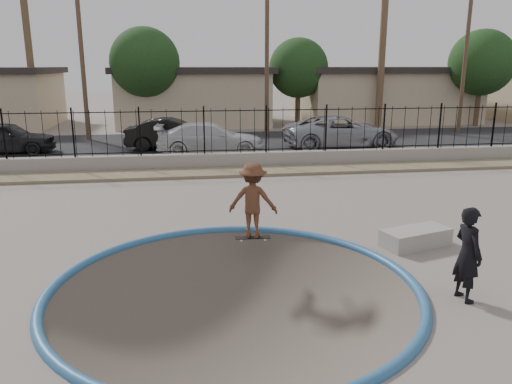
{
  "coord_description": "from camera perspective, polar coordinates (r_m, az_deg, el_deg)",
  "views": [
    {
      "loc": [
        -0.87,
        -9.56,
        4.07
      ],
      "look_at": [
        0.85,
        2.0,
        1.08
      ],
      "focal_mm": 35.0,
      "sensor_mm": 36.0,
      "label": 1
    }
  ],
  "objects": [
    {
      "name": "concrete_ledge",
      "position": [
        12.13,
        17.78,
        -4.97
      ],
      "size": [
        1.73,
        1.13,
        0.4
      ],
      "primitive_type": "cube",
      "rotation": [
        0.0,
        0.0,
        0.29
      ],
      "color": "gray",
      "rests_on": "ground"
    },
    {
      "name": "house_east",
      "position": [
        39.06,
        14.18,
        10.85
      ],
      "size": [
        12.6,
        8.6,
        3.9
      ],
      "color": "tan",
      "rests_on": "ground"
    },
    {
      "name": "utility_pole_right",
      "position": [
        33.18,
        22.85,
        14.37
      ],
      "size": [
        1.7,
        0.24,
        9.0
      ],
      "color": "#473323",
      "rests_on": "ground"
    },
    {
      "name": "car_d",
      "position": [
        25.35,
        9.75,
        6.8
      ],
      "size": [
        5.82,
        2.91,
        1.58
      ],
      "primitive_type": "imported",
      "rotation": [
        0.0,
        0.0,
        1.62
      ],
      "color": "#97999F",
      "rests_on": "street"
    },
    {
      "name": "utility_pole_mid",
      "position": [
        28.99,
        1.26,
        16.1
      ],
      "size": [
        1.7,
        0.24,
        9.5
      ],
      "color": "#473323",
      "rests_on": "ground"
    },
    {
      "name": "street_tree_right",
      "position": [
        37.29,
        24.42,
        13.3
      ],
      "size": [
        4.32,
        4.32,
        6.36
      ],
      "color": "#473323",
      "rests_on": "ground"
    },
    {
      "name": "car_c",
      "position": [
        23.23,
        -5.2,
        6.1
      ],
      "size": [
        5.12,
        2.43,
        1.44
      ],
      "primitive_type": "imported",
      "rotation": [
        0.0,
        0.0,
        1.49
      ],
      "color": "silver",
      "rests_on": "street"
    },
    {
      "name": "car_b",
      "position": [
        24.78,
        -9.44,
        6.55
      ],
      "size": [
        4.65,
        1.92,
        1.5
      ],
      "primitive_type": "imported",
      "rotation": [
        0.0,
        0.0,
        1.5
      ],
      "color": "black",
      "rests_on": "street"
    },
    {
      "name": "street_tree_left",
      "position": [
        32.63,
        -12.6,
        14.23
      ],
      "size": [
        4.32,
        4.32,
        6.36
      ],
      "color": "#473323",
      "rests_on": "ground"
    },
    {
      "name": "rock_strip",
      "position": [
        19.21,
        -5.69,
        2.22
      ],
      "size": [
        42.0,
        1.6,
        0.11
      ],
      "primitive_type": "cube",
      "color": "#8F815E",
      "rests_on": "ground"
    },
    {
      "name": "coping_ring",
      "position": [
        9.52,
        -2.45,
        -10.98
      ],
      "size": [
        7.04,
        7.04,
        0.2
      ],
      "primitive_type": "torus",
      "color": "#2B5C8C",
      "rests_on": "ground"
    },
    {
      "name": "bowl_pit",
      "position": [
        9.52,
        -2.45,
        -10.98
      ],
      "size": [
        6.84,
        6.84,
        1.8
      ],
      "primitive_type": null,
      "color": "#53473F",
      "rests_on": "ground"
    },
    {
      "name": "skater",
      "position": [
        11.71,
        -0.36,
        -1.41
      ],
      "size": [
        1.29,
        0.95,
        1.78
      ],
      "primitive_type": "imported",
      "rotation": [
        0.0,
        0.0,
        2.87
      ],
      "color": "brown",
      "rests_on": "ground"
    },
    {
      "name": "retaining_wall",
      "position": [
        20.23,
        -5.87,
        3.54
      ],
      "size": [
        42.0,
        0.45,
        0.6
      ],
      "primitive_type": "cube",
      "color": "gray",
      "rests_on": "ground"
    },
    {
      "name": "videographer",
      "position": [
        9.53,
        23.04,
        -6.55
      ],
      "size": [
        0.49,
        0.67,
        1.71
      ],
      "primitive_type": "imported",
      "rotation": [
        0.0,
        0.0,
        1.7
      ],
      "color": "black",
      "rests_on": "ground"
    },
    {
      "name": "palm_mid",
      "position": [
        34.88,
        -24.82,
        17.41
      ],
      "size": [
        2.3,
        2.3,
        9.3
      ],
      "color": "brown",
      "rests_on": "ground"
    },
    {
      "name": "street_tree_mid",
      "position": [
        34.47,
        4.87,
        13.92
      ],
      "size": [
        3.96,
        3.96,
        5.83
      ],
      "color": "#473323",
      "rests_on": "ground"
    },
    {
      "name": "street",
      "position": [
        26.88,
        -6.55,
        5.59
      ],
      "size": [
        90.0,
        8.0,
        0.04
      ],
      "primitive_type": "cube",
      "color": "black",
      "rests_on": "ground"
    },
    {
      "name": "house_center",
      "position": [
        36.13,
        -7.21,
        10.92
      ],
      "size": [
        10.6,
        8.6,
        3.9
      ],
      "color": "tan",
      "rests_on": "ground"
    },
    {
      "name": "ground",
      "position": [
        22.19,
        -5.99,
        0.8
      ],
      "size": [
        120.0,
        120.0,
        2.2
      ],
      "primitive_type": "cube",
      "color": "gray",
      "rests_on": "ground"
    },
    {
      "name": "palm_right",
      "position": [
        34.24,
        14.49,
        19.39
      ],
      "size": [
        2.3,
        2.3,
        10.3
      ],
      "color": "brown",
      "rests_on": "ground"
    },
    {
      "name": "skateboard",
      "position": [
        11.97,
        -0.35,
        -5.23
      ],
      "size": [
        0.85,
        0.25,
        0.07
      ],
      "rotation": [
        0.0,
        0.0,
        -0.05
      ],
      "color": "black",
      "rests_on": "ground"
    },
    {
      "name": "fence",
      "position": [
        20.04,
        -5.95,
        6.91
      ],
      "size": [
        40.0,
        0.04,
        1.8
      ],
      "color": "black",
      "rests_on": "retaining_wall"
    },
    {
      "name": "car_a",
      "position": [
        26.02,
        -26.72,
        5.57
      ],
      "size": [
        4.42,
        1.86,
        1.49
      ],
      "primitive_type": "imported",
      "rotation": [
        0.0,
        0.0,
        1.55
      ],
      "color": "black",
      "rests_on": "street"
    },
    {
      "name": "utility_pole_left",
      "position": [
        29.02,
        -19.31,
        14.83
      ],
      "size": [
        1.7,
        0.24,
        9.0
      ],
      "color": "#473323",
      "rests_on": "ground"
    }
  ]
}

